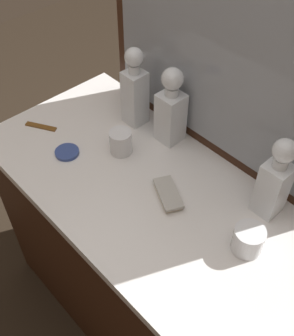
{
  "coord_description": "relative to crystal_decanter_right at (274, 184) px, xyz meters",
  "views": [
    {
      "loc": [
        0.65,
        -0.6,
        1.86
      ],
      "look_at": [
        0.0,
        0.0,
        0.94
      ],
      "focal_mm": 44.25,
      "sensor_mm": 36.0,
      "label": 1
    }
  ],
  "objects": [
    {
      "name": "ground_plane",
      "position": [
        -0.32,
        -0.2,
        -0.97
      ],
      "size": [
        6.0,
        6.0,
        0.0
      ],
      "primitive_type": "plane",
      "color": "#2D2319"
    },
    {
      "name": "dresser",
      "position": [
        -0.32,
        -0.2,
        -0.54
      ],
      "size": [
        1.21,
        0.61,
        0.86
      ],
      "color": "#381E11",
      "rests_on": "ground_plane"
    },
    {
      "name": "porcelain_dish",
      "position": [
        -0.61,
        -0.31,
        -0.11
      ],
      "size": [
        0.08,
        0.08,
        0.01
      ],
      "color": "#33478C",
      "rests_on": "dresser"
    },
    {
      "name": "crystal_decanter_rear",
      "position": [
        -0.59,
        -0.01,
        0.01
      ],
      "size": [
        0.07,
        0.07,
        0.3
      ],
      "color": "white",
      "rests_on": "dresser"
    },
    {
      "name": "crystal_tumbler_right",
      "position": [
        -0.5,
        -0.16,
        -0.07
      ],
      "size": [
        0.08,
        0.08,
        0.09
      ],
      "color": "white",
      "rests_on": "dresser"
    },
    {
      "name": "tortoiseshell_comb",
      "position": [
        -0.8,
        -0.3,
        -0.11
      ],
      "size": [
        0.11,
        0.08,
        0.01
      ],
      "color": "brown",
      "rests_on": "dresser"
    },
    {
      "name": "crystal_decanter_far_right",
      "position": [
        -0.43,
        0.01,
        0.0
      ],
      "size": [
        0.08,
        0.08,
        0.29
      ],
      "color": "white",
      "rests_on": "dresser"
    },
    {
      "name": "crystal_decanter_right",
      "position": [
        0.0,
        0.0,
        0.0
      ],
      "size": [
        0.08,
        0.08,
        0.28
      ],
      "color": "white",
      "rests_on": "dresser"
    },
    {
      "name": "dresser_mirror",
      "position": [
        -0.32,
        0.09,
        0.24
      ],
      "size": [
        0.91,
        0.03,
        0.71
      ],
      "color": "#381E11",
      "rests_on": "dresser"
    },
    {
      "name": "silver_brush_far_left",
      "position": [
        -0.24,
        -0.19,
        -0.1
      ],
      "size": [
        0.15,
        0.11,
        0.02
      ],
      "color": "#B7A88C",
      "rests_on": "dresser"
    },
    {
      "name": "crystal_tumbler_far_right",
      "position": [
        0.05,
        -0.16,
        -0.08
      ],
      "size": [
        0.09,
        0.09,
        0.08
      ],
      "color": "white",
      "rests_on": "dresser"
    }
  ]
}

